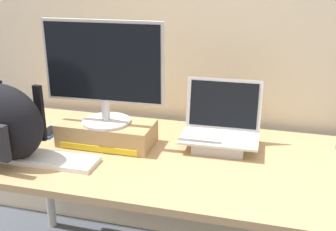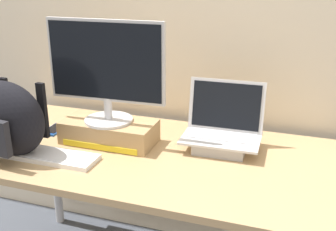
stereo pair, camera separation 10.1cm
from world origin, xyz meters
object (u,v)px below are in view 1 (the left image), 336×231
object	(u,v)px
open_laptop	(220,134)
plush_toy	(9,127)
external_keyboard	(46,159)
cell_phone	(50,132)
toner_box_yellow	(107,133)
messenger_backpack	(2,123)
desktop_monitor	(103,71)

from	to	relation	value
open_laptop	plush_toy	bearing A→B (deg)	-173.34
external_keyboard	cell_phone	xyz separation A→B (m)	(-0.14, 0.27, -0.01)
external_keyboard	plush_toy	distance (m)	0.37
external_keyboard	plush_toy	bearing A→B (deg)	147.91
toner_box_yellow	messenger_backpack	distance (m)	0.44
messenger_backpack	external_keyboard	bearing A→B (deg)	13.80
toner_box_yellow	cell_phone	bearing A→B (deg)	173.05
open_laptop	cell_phone	bearing A→B (deg)	-177.05
open_laptop	desktop_monitor	bearing A→B (deg)	-169.73
toner_box_yellow	messenger_backpack	size ratio (longest dim) A/B	1.09
external_keyboard	plush_toy	world-z (taller)	plush_toy
toner_box_yellow	external_keyboard	xyz separation A→B (m)	(-0.17, -0.23, -0.04)
cell_phone	messenger_backpack	bearing A→B (deg)	-96.93
open_laptop	external_keyboard	size ratio (longest dim) A/B	0.78
desktop_monitor	open_laptop	xyz separation A→B (m)	(0.50, 0.10, -0.28)
cell_phone	toner_box_yellow	bearing A→B (deg)	-9.33
desktop_monitor	open_laptop	world-z (taller)	desktop_monitor
desktop_monitor	open_laptop	distance (m)	0.58
toner_box_yellow	open_laptop	bearing A→B (deg)	11.72
desktop_monitor	external_keyboard	distance (m)	0.44
external_keyboard	cell_phone	bearing A→B (deg)	117.91
toner_box_yellow	desktop_monitor	xyz separation A→B (m)	(0.00, -0.00, 0.29)
desktop_monitor	plush_toy	distance (m)	0.57
plush_toy	desktop_monitor	bearing A→B (deg)	4.44
plush_toy	external_keyboard	bearing A→B (deg)	-32.13
toner_box_yellow	plush_toy	world-z (taller)	toner_box_yellow
desktop_monitor	open_laptop	bearing A→B (deg)	9.85
open_laptop	cell_phone	size ratio (longest dim) A/B	2.31
toner_box_yellow	desktop_monitor	distance (m)	0.29
open_laptop	toner_box_yellow	bearing A→B (deg)	-169.86
external_keyboard	cell_phone	world-z (taller)	external_keyboard
desktop_monitor	external_keyboard	bearing A→B (deg)	-128.95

